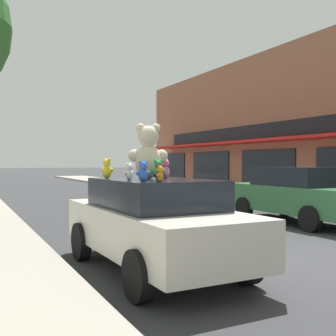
# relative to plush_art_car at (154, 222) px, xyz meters

# --- Properties ---
(ground_plane) EXTENTS (260.00, 260.00, 0.00)m
(ground_plane) POSITION_rel_plush_art_car_xyz_m (2.87, -0.50, -0.81)
(ground_plane) COLOR #333335
(plush_art_car) EXTENTS (1.99, 4.27, 1.51)m
(plush_art_car) POSITION_rel_plush_art_car_xyz_m (0.00, 0.00, 0.00)
(plush_art_car) COLOR beige
(plush_art_car) RESTS_ON ground_plane
(teddy_bear_giant) EXTENTS (0.71, 0.49, 0.93)m
(teddy_bear_giant) POSITION_rel_plush_art_car_xyz_m (-0.00, 0.24, 1.15)
(teddy_bear_giant) COLOR beige
(teddy_bear_giant) RESTS_ON plush_art_car
(teddy_bear_blue) EXTENTS (0.22, 0.14, 0.30)m
(teddy_bear_blue) POSITION_rel_plush_art_car_xyz_m (-0.54, -0.83, 0.85)
(teddy_bear_blue) COLOR blue
(teddy_bear_blue) RESTS_ON plush_art_car
(teddy_bear_pink) EXTENTS (0.23, 0.23, 0.34)m
(teddy_bear_pink) POSITION_rel_plush_art_car_xyz_m (0.36, 0.33, 0.87)
(teddy_bear_pink) COLOR pink
(teddy_bear_pink) RESTS_ON plush_art_car
(teddy_bear_orange) EXTENTS (0.16, 0.16, 0.23)m
(teddy_bear_orange) POSITION_rel_plush_art_car_xyz_m (-0.33, -0.92, 0.81)
(teddy_bear_orange) COLOR orange
(teddy_bear_orange) RESTS_ON plush_art_car
(teddy_bear_green) EXTENTS (0.25, 0.16, 0.33)m
(teddy_bear_green) POSITION_rel_plush_art_car_xyz_m (0.03, -0.08, 0.86)
(teddy_bear_green) COLOR green
(teddy_bear_green) RESTS_ON plush_art_car
(teddy_bear_black) EXTENTS (0.17, 0.13, 0.23)m
(teddy_bear_black) POSITION_rel_plush_art_car_xyz_m (-0.28, -0.80, 0.81)
(teddy_bear_black) COLOR black
(teddy_bear_black) RESTS_ON plush_art_car
(teddy_bear_yellow) EXTENTS (0.21, 0.26, 0.35)m
(teddy_bear_yellow) POSITION_rel_plush_art_car_xyz_m (-0.60, 0.65, 0.87)
(teddy_bear_yellow) COLOR yellow
(teddy_bear_yellow) RESTS_ON plush_art_car
(teddy_bear_white) EXTENTS (0.20, 0.15, 0.27)m
(teddy_bear_white) POSITION_rel_plush_art_car_xyz_m (-0.50, -0.15, 0.83)
(teddy_bear_white) COLOR white
(teddy_bear_white) RESTS_ON plush_art_car
(parked_car_far_center) EXTENTS (1.86, 4.53, 1.65)m
(parked_car_far_center) POSITION_rel_plush_art_car_xyz_m (5.98, 3.14, 0.05)
(parked_car_far_center) COLOR #336B3D
(parked_car_far_center) RESTS_ON ground_plane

